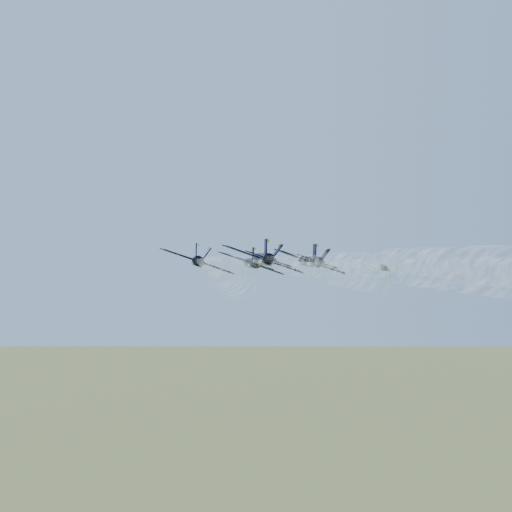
{
  "coord_description": "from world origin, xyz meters",
  "views": [
    {
      "loc": [
        2.5,
        -115.08,
        102.48
      ],
      "look_at": [
        1.75,
        5.5,
        107.14
      ],
      "focal_mm": 45.0,
      "sensor_mm": 36.0,
      "label": 1
    }
  ],
  "objects_px": {
    "jet_left": "(197,261)",
    "jet_slot": "(263,259)",
    "jet_lead": "(251,263)",
    "jet_right": "(309,261)"
  },
  "relations": [
    {
      "from": "jet_lead",
      "to": "jet_slot",
      "type": "distance_m",
      "value": 25.15
    },
    {
      "from": "jet_lead",
      "to": "jet_right",
      "type": "relative_size",
      "value": 1.0
    },
    {
      "from": "jet_left",
      "to": "jet_right",
      "type": "distance_m",
      "value": 21.03
    },
    {
      "from": "jet_left",
      "to": "jet_slot",
      "type": "bearing_deg",
      "value": -49.33
    },
    {
      "from": "jet_left",
      "to": "jet_right",
      "type": "xyz_separation_m",
      "value": [
        20.76,
        3.37,
        0.0
      ]
    },
    {
      "from": "jet_lead",
      "to": "jet_right",
      "type": "distance_m",
      "value": 15.58
    },
    {
      "from": "jet_lead",
      "to": "jet_slot",
      "type": "xyz_separation_m",
      "value": [
        2.27,
        -25.05,
        0.0
      ]
    },
    {
      "from": "jet_lead",
      "to": "jet_left",
      "type": "distance_m",
      "value": 17.26
    },
    {
      "from": "jet_right",
      "to": "jet_left",
      "type": "bearing_deg",
      "value": -178.09
    },
    {
      "from": "jet_right",
      "to": "jet_slot",
      "type": "relative_size",
      "value": 1.0
    }
  ]
}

